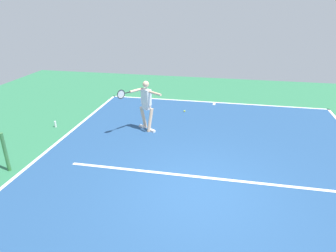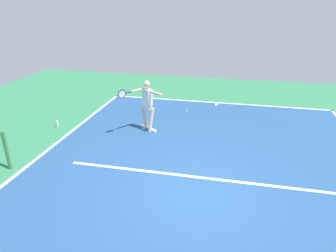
{
  "view_description": "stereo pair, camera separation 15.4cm",
  "coord_description": "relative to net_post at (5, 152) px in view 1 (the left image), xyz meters",
  "views": [
    {
      "loc": [
        -0.41,
        5.79,
        4.11
      ],
      "look_at": [
        1.06,
        -1.65,
        0.9
      ],
      "focal_mm": 31.85,
      "sensor_mm": 36.0,
      "label": 1
    },
    {
      "loc": [
        -0.56,
        5.76,
        4.11
      ],
      "look_at": [
        1.06,
        -1.65,
        0.9
      ],
      "focal_mm": 31.85,
      "sensor_mm": 36.0,
      "label": 2
    }
  ],
  "objects": [
    {
      "name": "ground_plane",
      "position": [
        -4.97,
        0.0,
        -0.54
      ],
      "size": [
        22.31,
        22.31,
        0.0
      ],
      "primitive_type": "plane",
      "color": "#2D754C"
    },
    {
      "name": "court_surface",
      "position": [
        -4.97,
        0.0,
        -0.53
      ],
      "size": [
        9.34,
        13.53,
        0.0
      ],
      "primitive_type": "cube",
      "color": "navy",
      "rests_on": "ground_plane"
    },
    {
      "name": "court_line_baseline_near",
      "position": [
        -4.97,
        -6.71,
        -0.53
      ],
      "size": [
        9.34,
        0.1,
        0.01
      ],
      "primitive_type": "cube",
      "color": "white",
      "rests_on": "ground_plane"
    },
    {
      "name": "court_line_sideline_right",
      "position": [
        -0.35,
        0.0,
        -0.53
      ],
      "size": [
        0.1,
        13.53,
        0.01
      ],
      "primitive_type": "cube",
      "color": "white",
      "rests_on": "ground_plane"
    },
    {
      "name": "court_line_service",
      "position": [
        -4.97,
        -0.65,
        -0.53
      ],
      "size": [
        7.0,
        0.1,
        0.01
      ],
      "primitive_type": "cube",
      "color": "white",
      "rests_on": "ground_plane"
    },
    {
      "name": "court_line_centre_mark",
      "position": [
        -4.97,
        -6.51,
        -0.53
      ],
      "size": [
        0.1,
        0.3,
        0.01
      ],
      "primitive_type": "cube",
      "color": "white",
      "rests_on": "ground_plane"
    },
    {
      "name": "net_post",
      "position": [
        0.0,
        0.0,
        0.0
      ],
      "size": [
        0.09,
        0.09,
        1.07
      ],
      "primitive_type": "cylinder",
      "color": "#38753D",
      "rests_on": "ground_plane"
    },
    {
      "name": "tennis_player",
      "position": [
        -2.83,
        -3.26,
        0.45
      ],
      "size": [
        1.32,
        1.02,
        1.72
      ],
      "rotation": [
        0.0,
        0.0,
        -0.58
      ],
      "color": "beige",
      "rests_on": "ground_plane"
    },
    {
      "name": "tennis_ball_by_baseline",
      "position": [
        -3.86,
        -5.28,
        -0.5
      ],
      "size": [
        0.07,
        0.07,
        0.07
      ],
      "primitive_type": "sphere",
      "color": "#CCE033",
      "rests_on": "ground_plane"
    },
    {
      "name": "water_bottle",
      "position": [
        0.36,
        -2.87,
        -0.43
      ],
      "size": [
        0.07,
        0.07,
        0.22
      ],
      "primitive_type": "cylinder",
      "color": "white",
      "rests_on": "ground_plane"
    }
  ]
}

